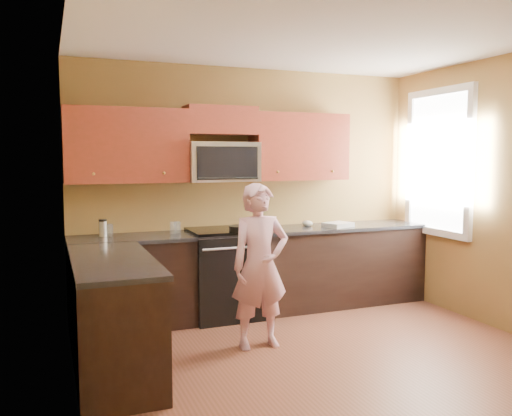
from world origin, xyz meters
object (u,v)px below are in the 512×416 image
travel_mug (103,236)px  frying_pan (242,231)px  microwave (222,181)px  woman (260,266)px  butter_tub (248,230)px  stove (226,273)px

travel_mug → frying_pan: bearing=-14.6°
microwave → woman: (0.00, -1.10, -0.71)m
microwave → frying_pan: bearing=-72.8°
woman → butter_tub: bearing=75.1°
stove → butter_tub: 0.51m
stove → butter_tub: butter_tub is taller
stove → frying_pan: size_ratio=2.09×
microwave → frying_pan: size_ratio=1.67×
microwave → woman: 1.31m
woman → frying_pan: woman is taller
woman → butter_tub: 1.03m
butter_tub → travel_mug: travel_mug is taller
woman → travel_mug: size_ratio=8.71×
travel_mug → stove: bearing=-6.5°
microwave → travel_mug: microwave is taller
stove → microwave: 0.98m
frying_pan → travel_mug: 1.39m
butter_tub → travel_mug: (-1.50, 0.14, -0.00)m
woman → travel_mug: (-1.25, 1.12, 0.18)m
stove → microwave: microwave is taller
woman → travel_mug: 1.68m
microwave → woman: bearing=-89.9°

